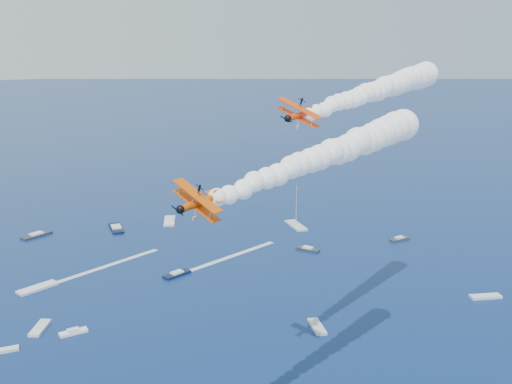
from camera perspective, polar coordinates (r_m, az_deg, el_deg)
biplane_lead at (r=104.83m, az=4.02°, el=7.12°), size 10.72×12.04×8.26m
biplane_trail at (r=77.95m, az=-5.37°, el=-1.01°), size 9.49×10.85×7.88m
smoke_trail_lead at (r=128.43m, az=11.04°, el=9.18°), size 57.12×43.54×10.06m
smoke_trail_trail at (r=98.03m, az=6.44°, el=3.42°), size 56.92×38.94×10.06m
spectator_boats at (r=189.49m, az=-15.95°, el=-7.98°), size 216.59×175.62×0.70m
boat_wakes at (r=179.12m, az=-18.40°, el=-9.63°), size 165.24×72.87×0.04m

